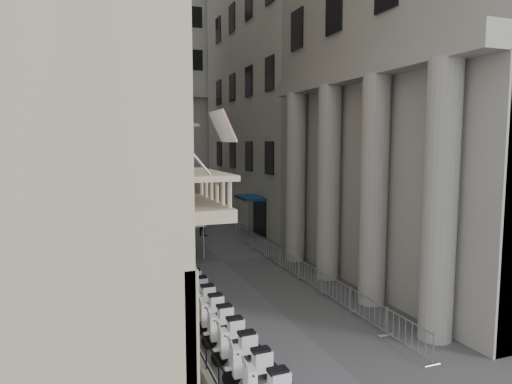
% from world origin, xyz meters
% --- Properties ---
extents(far_building, '(22.00, 10.00, 30.00)m').
position_xyz_m(far_building, '(0.00, 48.00, 15.00)').
color(far_building, beige).
rests_on(far_building, ground).
extents(iron_fence, '(0.30, 28.00, 1.40)m').
position_xyz_m(iron_fence, '(-4.30, 18.00, 0.00)').
color(iron_fence, black).
rests_on(iron_fence, ground).
extents(blue_awning, '(1.60, 3.00, 3.00)m').
position_xyz_m(blue_awning, '(4.15, 26.00, 0.00)').
color(blue_awning, navy).
rests_on(blue_awning, ground).
extents(scooter_1, '(1.41, 0.59, 1.50)m').
position_xyz_m(scooter_1, '(-3.05, 5.42, 0.00)').
color(scooter_1, silver).
rests_on(scooter_1, ground).
extents(scooter_2, '(1.41, 0.59, 1.50)m').
position_xyz_m(scooter_2, '(-3.05, 6.73, 0.00)').
color(scooter_2, silver).
rests_on(scooter_2, ground).
extents(scooter_3, '(1.41, 0.59, 1.50)m').
position_xyz_m(scooter_3, '(-3.05, 8.03, 0.00)').
color(scooter_3, silver).
rests_on(scooter_3, ground).
extents(scooter_4, '(1.41, 0.59, 1.50)m').
position_xyz_m(scooter_4, '(-3.05, 9.34, 0.00)').
color(scooter_4, silver).
rests_on(scooter_4, ground).
extents(scooter_5, '(1.41, 0.59, 1.50)m').
position_xyz_m(scooter_5, '(-3.05, 10.65, 0.00)').
color(scooter_5, silver).
rests_on(scooter_5, ground).
extents(scooter_6, '(1.41, 0.59, 1.50)m').
position_xyz_m(scooter_6, '(-3.05, 11.96, 0.00)').
color(scooter_6, silver).
rests_on(scooter_6, ground).
extents(scooter_7, '(1.41, 0.59, 1.50)m').
position_xyz_m(scooter_7, '(-3.05, 13.27, 0.00)').
color(scooter_7, silver).
rests_on(scooter_7, ground).
extents(scooter_8, '(1.41, 0.59, 1.50)m').
position_xyz_m(scooter_8, '(-3.05, 14.58, 0.00)').
color(scooter_8, silver).
rests_on(scooter_8, ground).
extents(scooter_9, '(1.41, 0.59, 1.50)m').
position_xyz_m(scooter_9, '(-3.05, 15.89, 0.00)').
color(scooter_9, silver).
rests_on(scooter_9, ground).
extents(scooter_10, '(1.41, 0.59, 1.50)m').
position_xyz_m(scooter_10, '(-3.05, 17.20, 0.00)').
color(scooter_10, silver).
rests_on(scooter_10, ground).
extents(scooter_11, '(1.41, 0.59, 1.50)m').
position_xyz_m(scooter_11, '(-3.05, 18.50, 0.00)').
color(scooter_11, silver).
rests_on(scooter_11, ground).
extents(barrier_0, '(0.60, 2.40, 1.10)m').
position_xyz_m(barrier_0, '(2.74, 5.55, 0.00)').
color(barrier_0, '#A7A9AE').
rests_on(barrier_0, ground).
extents(barrier_1, '(0.60, 2.40, 1.10)m').
position_xyz_m(barrier_1, '(2.74, 8.05, 0.00)').
color(barrier_1, '#A7A9AE').
rests_on(barrier_1, ground).
extents(barrier_2, '(0.60, 2.40, 1.10)m').
position_xyz_m(barrier_2, '(2.74, 10.55, 0.00)').
color(barrier_2, '#A7A9AE').
rests_on(barrier_2, ground).
extents(barrier_3, '(0.60, 2.40, 1.10)m').
position_xyz_m(barrier_3, '(2.74, 13.05, 0.00)').
color(barrier_3, '#A7A9AE').
rests_on(barrier_3, ground).
extents(barrier_4, '(0.60, 2.40, 1.10)m').
position_xyz_m(barrier_4, '(2.74, 15.55, 0.00)').
color(barrier_4, '#A7A9AE').
rests_on(barrier_4, ground).
extents(barrier_5, '(0.60, 2.40, 1.10)m').
position_xyz_m(barrier_5, '(2.74, 18.05, 0.00)').
color(barrier_5, '#A7A9AE').
rests_on(barrier_5, ground).
extents(barrier_6, '(0.60, 2.40, 1.10)m').
position_xyz_m(barrier_6, '(2.74, 20.55, 0.00)').
color(barrier_6, '#A7A9AE').
rests_on(barrier_6, ground).
extents(barrier_7, '(0.60, 2.40, 1.10)m').
position_xyz_m(barrier_7, '(2.74, 23.05, 0.00)').
color(barrier_7, '#A7A9AE').
rests_on(barrier_7, ground).
extents(security_tent, '(3.64, 3.64, 2.96)m').
position_xyz_m(security_tent, '(-2.17, 21.34, 2.47)').
color(security_tent, silver).
rests_on(security_tent, ground).
extents(street_lamp, '(2.64, 0.66, 8.16)m').
position_xyz_m(street_lamp, '(-3.89, 18.10, 4.86)').
color(street_lamp, gray).
rests_on(street_lamp, ground).
extents(info_kiosk, '(0.43, 0.80, 1.63)m').
position_xyz_m(info_kiosk, '(-4.19, 21.08, 0.82)').
color(info_kiosk, black).
rests_on(info_kiosk, ground).
extents(pedestrian_a, '(0.82, 0.67, 1.93)m').
position_xyz_m(pedestrian_a, '(-1.15, 25.60, 0.97)').
color(pedestrian_a, black).
rests_on(pedestrian_a, ground).
extents(pedestrian_b, '(1.13, 1.13, 1.85)m').
position_xyz_m(pedestrian_b, '(0.61, 26.90, 0.92)').
color(pedestrian_b, black).
rests_on(pedestrian_b, ground).
extents(pedestrian_c, '(1.11, 0.89, 1.97)m').
position_xyz_m(pedestrian_c, '(-1.33, 26.27, 0.98)').
color(pedestrian_c, black).
rests_on(pedestrian_c, ground).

